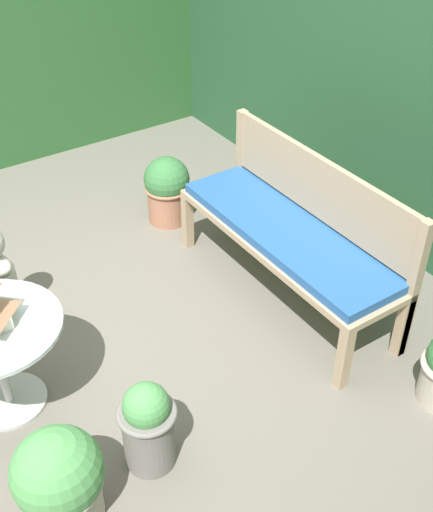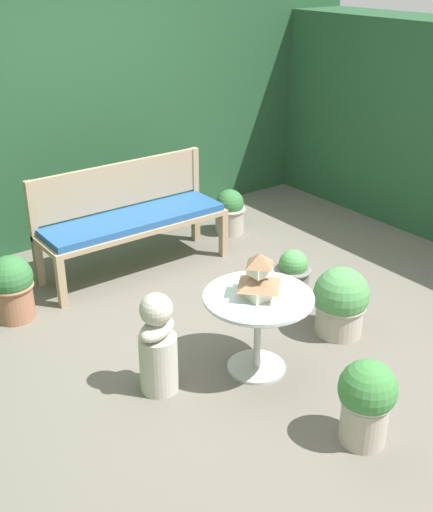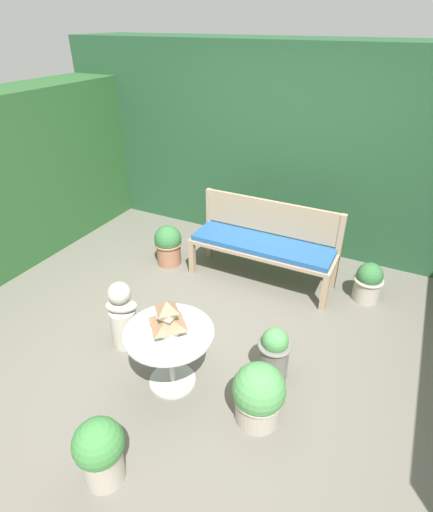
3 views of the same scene
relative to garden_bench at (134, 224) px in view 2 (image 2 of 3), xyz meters
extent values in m
plane|color=#666056|center=(-0.01, -1.06, -0.42)|extent=(30.00, 30.00, 0.00)
cube|color=#234C2D|center=(-0.01, 1.44, 0.76)|extent=(6.40, 1.05, 2.35)
cube|color=tan|center=(-0.76, -0.21, -0.22)|extent=(0.06, 0.06, 0.39)
cube|color=tan|center=(0.76, -0.21, -0.22)|extent=(0.06, 0.06, 0.39)
cube|color=tan|center=(-0.76, 0.21, -0.22)|extent=(0.06, 0.06, 0.39)
cube|color=tan|center=(0.76, 0.21, -0.22)|extent=(0.06, 0.06, 0.39)
cube|color=tan|center=(0.00, 0.00, -0.01)|extent=(1.58, 0.48, 0.04)
cube|color=#23518E|center=(0.00, 0.00, 0.04)|extent=(1.51, 0.45, 0.05)
cube|color=tan|center=(-0.76, 0.22, 0.02)|extent=(0.06, 0.06, 0.87)
cube|color=tan|center=(0.76, 0.22, 0.02)|extent=(0.06, 0.06, 0.87)
cube|color=tan|center=(0.00, 0.22, 0.27)|extent=(1.51, 0.04, 0.37)
cylinder|color=#B7B7B2|center=(-0.10, -1.70, -0.41)|extent=(0.38, 0.38, 0.02)
cylinder|color=#B7B7B2|center=(-0.10, -1.70, -0.16)|extent=(0.04, 0.04, 0.52)
cylinder|color=silver|center=(-0.10, -1.70, 0.11)|extent=(0.68, 0.68, 0.01)
torus|color=#B7B7B2|center=(-0.10, -1.70, 0.10)|extent=(0.69, 0.69, 0.02)
cube|color=silver|center=(-0.10, -1.70, 0.15)|extent=(0.19, 0.19, 0.07)
pyramid|color=#936B4C|center=(-0.10, -1.70, 0.22)|extent=(0.25, 0.25, 0.07)
cube|color=silver|center=(-0.10, -1.70, 0.29)|extent=(0.12, 0.12, 0.06)
pyramid|color=#936B4C|center=(-0.10, -1.70, 0.36)|extent=(0.16, 0.16, 0.08)
cylinder|color=#B7B2A3|center=(-0.71, -1.51, -0.23)|extent=(0.23, 0.23, 0.37)
ellipsoid|color=#B7B2A3|center=(-0.71, -1.51, 0.01)|extent=(0.32, 0.26, 0.11)
sphere|color=#B7B2A3|center=(-0.71, -1.51, 0.14)|extent=(0.20, 0.20, 0.20)
cylinder|color=#9E664C|center=(-1.11, -0.16, -0.28)|extent=(0.28, 0.28, 0.27)
torus|color=#9E664C|center=(-1.11, -0.16, -0.16)|extent=(0.32, 0.32, 0.03)
sphere|color=#336B38|center=(-1.11, -0.16, -0.09)|extent=(0.32, 0.32, 0.32)
cylinder|color=slate|center=(0.60, -1.26, -0.25)|extent=(0.24, 0.24, 0.34)
torus|color=slate|center=(0.60, -1.26, -0.09)|extent=(0.27, 0.27, 0.03)
sphere|color=#4C8E4C|center=(0.60, -1.26, -0.05)|extent=(0.21, 0.21, 0.21)
cylinder|color=#ADA393|center=(1.12, 0.17, -0.29)|extent=(0.27, 0.27, 0.25)
torus|color=#ADA393|center=(1.12, 0.17, -0.18)|extent=(0.30, 0.30, 0.03)
sphere|color=#336B38|center=(1.12, 0.17, -0.12)|extent=(0.26, 0.26, 0.26)
cylinder|color=#ADA393|center=(0.65, -1.70, -0.30)|extent=(0.33, 0.33, 0.23)
torus|color=#ADA393|center=(0.65, -1.70, -0.20)|extent=(0.36, 0.36, 0.03)
sphere|color=#4C8E4C|center=(0.65, -1.70, -0.12)|extent=(0.39, 0.39, 0.39)
cylinder|color=#ADA393|center=(-0.06, -2.56, -0.27)|extent=(0.26, 0.26, 0.29)
torus|color=#ADA393|center=(-0.06, -2.56, -0.14)|extent=(0.29, 0.29, 0.03)
sphere|color=#3D7F3D|center=(-0.06, -2.56, -0.08)|extent=(0.32, 0.32, 0.32)
camera|label=1|loc=(2.31, -2.03, 2.16)|focal=45.00mm
camera|label=2|loc=(-2.34, -4.30, 2.01)|focal=45.00mm
camera|label=3|loc=(1.25, -3.56, 2.14)|focal=28.00mm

